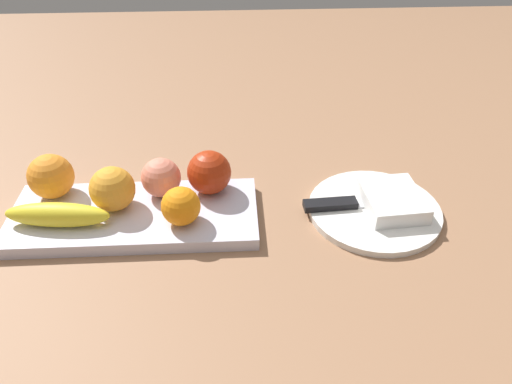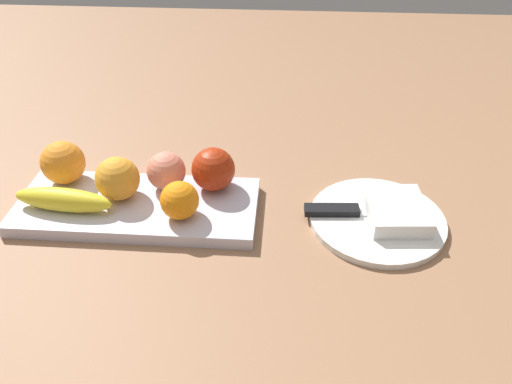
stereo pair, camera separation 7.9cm
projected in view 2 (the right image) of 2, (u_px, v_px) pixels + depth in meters
The scene contains 11 objects.
ground_plane at pixel (146, 220), 0.81m from camera, with size 2.40×2.40×0.00m, color #966B4C.
fruit_tray at pixel (138, 206), 0.82m from camera, with size 0.40×0.16×0.02m, color silver.
apple at pixel (213, 169), 0.83m from camera, with size 0.07×0.07×0.07m, color #A82A0E.
banana at pixel (63, 200), 0.79m from camera, with size 0.17×0.04×0.04m, color yellow.
orange_near_apple at pixel (118, 179), 0.80m from camera, with size 0.07×0.07×0.07m, color orange.
orange_near_banana at pixel (180, 200), 0.77m from camera, with size 0.06×0.06×0.06m, color orange.
orange_center at pixel (63, 163), 0.84m from camera, with size 0.08×0.08×0.08m, color orange.
peach at pixel (166, 171), 0.83m from camera, with size 0.07×0.07×0.07m, color #E37F65.
dinner_plate at pixel (377, 219), 0.80m from camera, with size 0.22×0.22×0.01m, color white.
folded_napkin at pixel (396, 211), 0.79m from camera, with size 0.09×0.11×0.03m, color white.
knife at pixel (341, 211), 0.80m from camera, with size 0.18×0.03×0.01m.
Camera 2 is at (0.23, -0.61, 0.52)m, focal length 34.26 mm.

